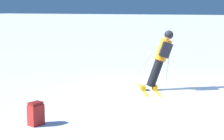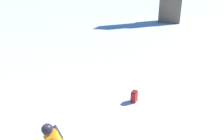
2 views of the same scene
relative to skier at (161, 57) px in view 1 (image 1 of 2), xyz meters
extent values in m
plane|color=white|center=(-0.57, 0.17, -1.02)|extent=(300.00, 300.00, 0.00)
cube|color=yellow|center=(0.16, 0.07, -1.01)|extent=(1.04, 1.54, 0.01)
cube|color=yellow|center=(0.46, 0.26, -1.01)|extent=(1.04, 1.54, 0.01)
cube|color=orange|center=(0.16, 0.07, -0.95)|extent=(0.27, 0.31, 0.12)
cube|color=orange|center=(0.46, 0.26, -0.95)|extent=(0.27, 0.31, 0.12)
cylinder|color=black|center=(0.16, 0.07, -0.50)|extent=(0.57, 0.50, 0.87)
cylinder|color=orange|center=(-0.05, -0.06, 0.20)|extent=(0.63, 0.57, 0.73)
sphere|color=tan|center=(-0.17, -0.14, 0.62)|extent=(0.38, 0.36, 0.30)
sphere|color=black|center=(-0.18, -0.14, 0.65)|extent=(0.44, 0.41, 0.34)
cube|color=black|center=(-0.20, 0.15, 0.23)|extent=(0.44, 0.37, 0.51)
cylinder|color=#B7B7BC|center=(-0.06, -0.42, -0.46)|extent=(0.29, 0.46, 1.13)
cylinder|color=#B7B7BC|center=(0.65, 0.03, -0.39)|extent=(0.99, 0.05, 1.28)
cube|color=#AD231E|center=(1.06, 4.49, -0.80)|extent=(0.28, 0.34, 0.44)
cube|color=maroon|center=(1.06, 4.49, -0.55)|extent=(0.25, 0.31, 0.06)
camera|label=1|loc=(-3.97, 10.43, 1.41)|focal=60.00mm
camera|label=2|loc=(2.41, -3.73, 3.82)|focal=35.00mm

